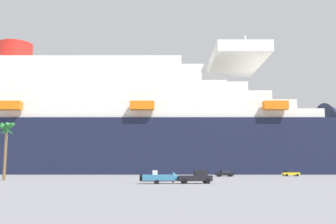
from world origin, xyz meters
The scene contains 7 objects.
ground_plane centered at (0.00, 30.00, 0.00)m, with size 600.00×600.00×0.00m, color gray.
cruise_ship centered at (-28.74, 63.42, 16.78)m, with size 229.74×54.83×58.51m.
pickup_truck centered at (0.08, -20.16, 1.04)m, with size 5.67×2.45×2.20m.
small_boat_on_trailer centered at (-5.54, -20.37, 0.96)m, with size 7.34×2.25×2.15m.
palm_tree centered at (-36.08, -2.37, 9.33)m, with size 3.46×3.56×11.75m.
parked_car_yellow_taxi centered at (33.34, 20.94, 0.83)m, with size 4.59×2.19×1.58m.
parked_car_black_coupe centered at (14.12, 18.13, 0.83)m, with size 4.93×2.51×1.58m.
Camera 1 is at (-10.49, -84.13, 2.92)m, focal length 41.51 mm.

